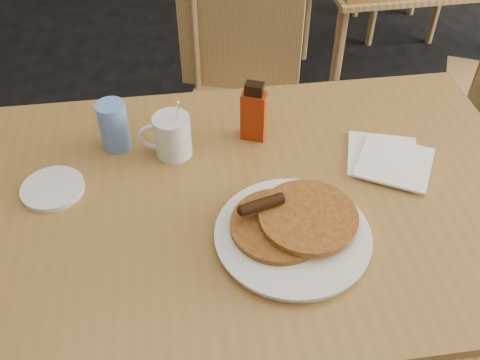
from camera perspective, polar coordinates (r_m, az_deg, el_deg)
name	(u,v)px	position (r m, az deg, el deg)	size (l,w,h in m)	color
main_table	(256,208)	(1.19, 1.77, -3.04)	(1.33, 0.95, 0.75)	olive
chair_main_far	(242,81)	(1.85, 0.19, 10.47)	(0.52, 0.53, 0.94)	tan
pancake_plate	(292,230)	(1.07, 5.62, -5.35)	(0.31, 0.31, 0.07)	silver
coffee_mug	(171,135)	(1.24, -7.34, 4.76)	(0.12, 0.09, 0.16)	silver
syrup_bottle	(254,113)	(1.26, 1.48, 7.14)	(0.07, 0.05, 0.15)	maroon
napkin_stack	(389,159)	(1.28, 15.57, 2.13)	(0.22, 0.23, 0.01)	white
blue_tumbler	(114,126)	(1.28, -13.31, 5.66)	(0.07, 0.07, 0.12)	#5B88D5
side_saucer	(53,189)	(1.23, -19.35, -0.87)	(0.14, 0.14, 0.01)	silver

